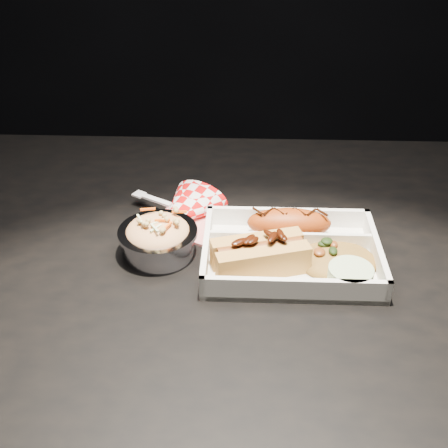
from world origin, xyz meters
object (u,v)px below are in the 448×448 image
(dining_table, at_px, (262,299))
(hotdog, at_px, (260,253))
(napkin_fork, at_px, (183,211))
(foil_coleslaw_cup, at_px, (158,237))
(fried_pastry, at_px, (289,223))
(food_tray, at_px, (290,256))

(dining_table, height_order, hotdog, hotdog)
(napkin_fork, bearing_deg, foil_coleslaw_cup, -76.72)
(dining_table, xyz_separation_m, hotdog, (-0.01, -0.05, 0.12))
(fried_pastry, height_order, hotdog, hotdog)
(dining_table, relative_size, fried_pastry, 9.49)
(fried_pastry, xyz_separation_m, hotdog, (-0.05, -0.08, 0.00))
(foil_coleslaw_cup, bearing_deg, napkin_fork, 73.56)
(hotdog, bearing_deg, fried_pastry, 45.15)
(dining_table, bearing_deg, foil_coleslaw_cup, -176.90)
(dining_table, distance_m, foil_coleslaw_cup, 0.20)
(fried_pastry, distance_m, foil_coleslaw_cup, 0.20)
(hotdog, height_order, napkin_fork, napkin_fork)
(hotdog, bearing_deg, food_tray, 14.67)
(fried_pastry, bearing_deg, hotdog, -118.83)
(dining_table, relative_size, napkin_fork, 7.08)
(food_tray, relative_size, fried_pastry, 1.98)
(fried_pastry, relative_size, foil_coleslaw_cup, 1.10)
(dining_table, distance_m, napkin_fork, 0.19)
(dining_table, relative_size, food_tray, 4.80)
(fried_pastry, bearing_deg, dining_table, -135.64)
(napkin_fork, bearing_deg, fried_pastry, 13.42)
(food_tray, relative_size, napkin_fork, 1.48)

